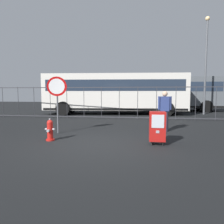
{
  "coord_description": "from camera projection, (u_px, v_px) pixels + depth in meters",
  "views": [
    {
      "loc": [
        1.36,
        -6.13,
        1.57
      ],
      "look_at": [
        0.3,
        1.2,
        0.9
      ],
      "focal_mm": 32.78,
      "sensor_mm": 36.0,
      "label": 1
    }
  ],
  "objects": [
    {
      "name": "street_light_near_left",
      "position": [
        206.0,
        59.0,
        15.02
      ],
      "size": [
        0.32,
        0.32,
        7.14
      ],
      "color": "#4C4F54",
      "rests_on": "ground_plane"
    },
    {
      "name": "pedestrian",
      "position": [
        165.0,
        109.0,
        8.42
      ],
      "size": [
        0.55,
        0.22,
        1.67
      ],
      "color": "black",
      "rests_on": "ground_plane"
    },
    {
      "name": "fire_hydrant",
      "position": [
        50.0,
        130.0,
        6.83
      ],
      "size": [
        0.33,
        0.32,
        0.75
      ],
      "color": "red",
      "rests_on": "ground_plane"
    },
    {
      "name": "ground_plane",
      "position": [
        97.0,
        144.0,
        6.38
      ],
      "size": [
        60.0,
        60.0,
        0.0
      ],
      "primitive_type": "plane",
      "color": "black"
    },
    {
      "name": "bus_far",
      "position": [
        161.0,
        92.0,
        18.71
      ],
      "size": [
        10.54,
        2.93,
        3.0
      ],
      "rotation": [
        0.0,
        0.0,
        0.02
      ],
      "color": "#4C5156",
      "rests_on": "ground_plane"
    },
    {
      "name": "fence_barrier",
      "position": [
        119.0,
        102.0,
        12.6
      ],
      "size": [
        18.03,
        0.04,
        2.0
      ],
      "color": "#2D2D33",
      "rests_on": "ground_plane"
    },
    {
      "name": "bus_near",
      "position": [
        115.0,
        92.0,
        15.58
      ],
      "size": [
        10.68,
        3.48,
        3.0
      ],
      "rotation": [
        0.0,
        0.0,
        0.09
      ],
      "color": "beige",
      "rests_on": "ground_plane"
    },
    {
      "name": "newspaper_box_primary",
      "position": [
        157.0,
        126.0,
        6.27
      ],
      "size": [
        0.48,
        0.42,
        1.02
      ],
      "color": "black",
      "rests_on": "ground_plane"
    },
    {
      "name": "stop_sign",
      "position": [
        57.0,
        93.0,
        8.0
      ],
      "size": [
        0.71,
        0.31,
        2.23
      ],
      "color": "#4C4F54",
      "rests_on": "ground_plane"
    }
  ]
}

